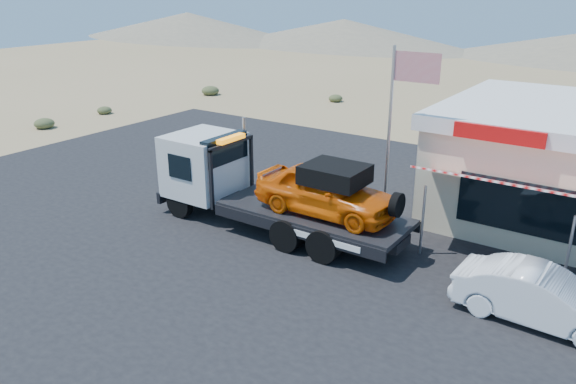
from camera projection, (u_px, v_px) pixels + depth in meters
The scene contains 7 objects.
ground at pixel (189, 241), 18.06m from camera, with size 120.00×120.00×0.00m, color #8E7A51.
asphalt_lot at pixel (292, 224), 19.31m from camera, with size 32.00×24.00×0.02m, color black.
tow_truck at pixel (272, 185), 18.38m from camera, with size 8.79×2.61×2.94m.
white_sedan at pixel (542, 297), 13.47m from camera, with size 1.43×4.11×1.36m, color silver.
flagpole at pixel (397, 119), 17.61m from camera, with size 1.55×0.10×6.00m.
desert_scrub at pixel (102, 118), 33.29m from camera, with size 26.07×36.78×0.70m.
distant_hills at pixel (459, 38), 65.20m from camera, with size 126.00×48.00×4.20m.
Camera 1 is at (11.90, -11.70, 7.76)m, focal length 35.00 mm.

